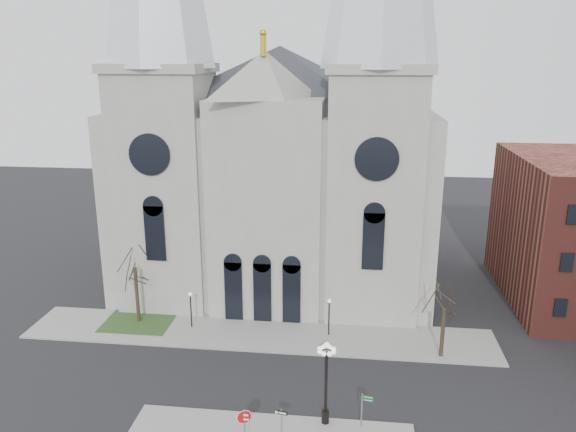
# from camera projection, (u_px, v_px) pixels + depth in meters

# --- Properties ---
(ground) EXTENTS (160.00, 160.00, 0.00)m
(ground) POSITION_uv_depth(u_px,v_px,m) (231.00, 413.00, 37.58)
(ground) COLOR black
(ground) RESTS_ON ground
(sidewalk_far) EXTENTS (40.00, 6.00, 0.14)m
(sidewalk_far) POSITION_uv_depth(u_px,v_px,m) (258.00, 334.00, 48.07)
(sidewalk_far) COLOR gray
(sidewalk_far) RESTS_ON ground
(grass_patch) EXTENTS (6.00, 5.00, 0.18)m
(grass_patch) POSITION_uv_depth(u_px,v_px,m) (139.00, 322.00, 50.24)
(grass_patch) COLOR #28431D
(grass_patch) RESTS_ON ground
(cathedral) EXTENTS (33.00, 26.66, 54.00)m
(cathedral) POSITION_uv_depth(u_px,v_px,m) (276.00, 105.00, 54.33)
(cathedral) COLOR #9D9992
(cathedral) RESTS_ON ground
(tree_left) EXTENTS (3.20, 3.20, 7.50)m
(tree_left) POSITION_uv_depth(u_px,v_px,m) (135.00, 264.00, 48.74)
(tree_left) COLOR black
(tree_left) RESTS_ON ground
(tree_right) EXTENTS (3.20, 3.20, 6.00)m
(tree_right) POSITION_uv_depth(u_px,v_px,m) (445.00, 306.00, 43.27)
(tree_right) COLOR black
(tree_right) RESTS_ON ground
(ped_lamp_left) EXTENTS (0.32, 0.32, 3.26)m
(ped_lamp_left) POSITION_uv_depth(u_px,v_px,m) (191.00, 304.00, 48.59)
(ped_lamp_left) COLOR black
(ped_lamp_left) RESTS_ON sidewalk_far
(ped_lamp_right) EXTENTS (0.32, 0.32, 3.26)m
(ped_lamp_right) POSITION_uv_depth(u_px,v_px,m) (329.00, 311.00, 47.25)
(ped_lamp_right) COLOR black
(ped_lamp_right) RESTS_ON sidewalk_far
(stop_sign) EXTENTS (0.96, 0.10, 2.66)m
(stop_sign) POSITION_uv_depth(u_px,v_px,m) (244.00, 421.00, 33.50)
(stop_sign) COLOR slate
(stop_sign) RESTS_ON sidewalk_near
(globe_lamp) EXTENTS (1.59, 1.59, 5.78)m
(globe_lamp) POSITION_uv_depth(u_px,v_px,m) (326.00, 373.00, 35.36)
(globe_lamp) COLOR black
(globe_lamp) RESTS_ON sidewalk_near
(one_way_sign) EXTENTS (0.81, 0.18, 1.86)m
(one_way_sign) POSITION_uv_depth(u_px,v_px,m) (281.00, 417.00, 34.79)
(one_way_sign) COLOR slate
(one_way_sign) RESTS_ON sidewalk_near
(street_name_sign) EXTENTS (0.76, 0.18, 2.39)m
(street_name_sign) POSITION_uv_depth(u_px,v_px,m) (363.00, 408.00, 35.57)
(street_name_sign) COLOR slate
(street_name_sign) RESTS_ON sidewalk_near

